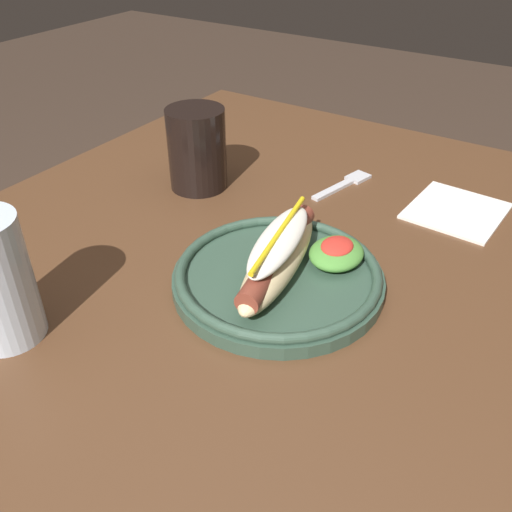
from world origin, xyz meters
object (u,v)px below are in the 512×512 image
Objects in this scene: fork at (345,184)px; soda_cup at (197,149)px; napkin at (456,211)px; hot_dog_plate at (281,269)px.

soda_cup is at bearing 136.82° from fork.
fork is 0.23m from soda_cup.
soda_cup is 0.38m from napkin.
hot_dog_plate reaches higher than fork.
fork is 0.93× the size of napkin.
hot_dog_plate reaches higher than napkin.
napkin is (0.01, -0.17, -0.00)m from fork.
napkin is (0.13, -0.35, -0.06)m from soda_cup.
hot_dog_plate is at bearing -156.92° from fork.
hot_dog_plate is 1.86× the size of napkin.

